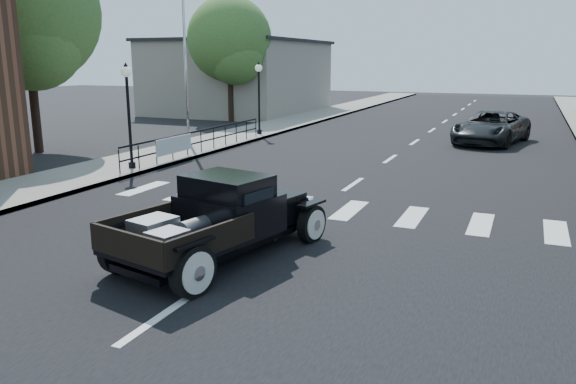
% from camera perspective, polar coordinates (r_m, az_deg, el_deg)
% --- Properties ---
extents(ground, '(120.00, 120.00, 0.00)m').
position_cam_1_polar(ground, '(11.16, -3.80, -6.47)').
color(ground, black).
rests_on(ground, ground).
extents(road, '(14.00, 80.00, 0.02)m').
position_cam_1_polar(road, '(25.10, 11.88, 4.36)').
color(road, black).
rests_on(road, ground).
extents(road_markings, '(12.00, 60.00, 0.06)m').
position_cam_1_polar(road_markings, '(20.29, 9.06, 2.39)').
color(road_markings, silver).
rests_on(road_markings, ground).
extents(sidewalk_left, '(3.00, 80.00, 0.15)m').
position_cam_1_polar(sidewalk_left, '(27.99, -5.48, 5.61)').
color(sidewalk_left, gray).
rests_on(sidewalk_left, ground).
extents(low_building_left, '(10.00, 12.00, 5.00)m').
position_cam_1_polar(low_building_left, '(42.29, -4.89, 11.47)').
color(low_building_left, gray).
rests_on(low_building_left, ground).
extents(railing, '(0.08, 10.00, 1.00)m').
position_cam_1_polar(railing, '(23.03, -8.83, 5.32)').
color(railing, black).
rests_on(railing, sidewalk_left).
extents(banner, '(0.04, 2.20, 0.60)m').
position_cam_1_polar(banner, '(21.37, -11.46, 4.06)').
color(banner, silver).
rests_on(banner, sidewalk_left).
extents(lamp_post_b, '(0.36, 0.36, 3.54)m').
position_cam_1_polar(lamp_post_b, '(19.82, -15.85, 7.41)').
color(lamp_post_b, black).
rests_on(lamp_post_b, sidewalk_left).
extents(lamp_post_c, '(0.36, 0.36, 3.54)m').
position_cam_1_polar(lamp_post_c, '(28.28, -2.96, 9.49)').
color(lamp_post_c, black).
rests_on(lamp_post_c, sidewalk_left).
extents(big_tree_near, '(5.85, 5.85, 8.60)m').
position_cam_1_polar(big_tree_near, '(25.59, -24.86, 13.26)').
color(big_tree_near, '#3E632A').
rests_on(big_tree_near, ground).
extents(big_tree_far, '(5.20, 5.20, 7.63)m').
position_cam_1_polar(big_tree_far, '(35.81, -5.92, 13.25)').
color(big_tree_far, '#3E632A').
rests_on(big_tree_far, ground).
extents(hotrod_pickup, '(3.24, 5.14, 1.65)m').
position_cam_1_polar(hotrod_pickup, '(10.84, -6.88, -2.56)').
color(hotrod_pickup, black).
rests_on(hotrod_pickup, ground).
extents(second_car, '(3.57, 5.73, 1.48)m').
position_cam_1_polar(second_car, '(27.64, 19.95, 6.17)').
color(second_car, black).
rests_on(second_car, ground).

